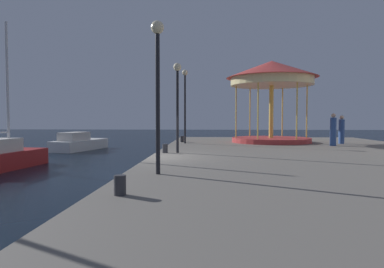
# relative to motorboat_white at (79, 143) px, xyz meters

# --- Properties ---
(ground_plane) EXTENTS (120.00, 120.00, 0.00)m
(ground_plane) POSITION_rel_motorboat_white_xyz_m (7.28, -11.09, -0.51)
(ground_plane) COLOR black
(quay_dock) EXTENTS (14.21, 29.52, 0.80)m
(quay_dock) POSITION_rel_motorboat_white_xyz_m (14.39, -11.09, -0.11)
(quay_dock) COLOR slate
(quay_dock) RESTS_ON ground
(motorboat_white) EXTENTS (2.89, 5.39, 1.35)m
(motorboat_white) POSITION_rel_motorboat_white_xyz_m (0.00, 0.00, 0.00)
(motorboat_white) COLOR white
(motorboat_white) RESTS_ON ground
(carousel) EXTENTS (5.86, 5.86, 5.27)m
(carousel) POSITION_rel_motorboat_white_xyz_m (13.72, -2.47, 4.21)
(carousel) COLOR #B23333
(carousel) RESTS_ON quay_dock
(lamp_post_near_edge) EXTENTS (0.36, 0.36, 4.17)m
(lamp_post_near_edge) POSITION_rel_motorboat_white_xyz_m (8.28, -15.52, 3.15)
(lamp_post_near_edge) COLOR black
(lamp_post_near_edge) RESTS_ON quay_dock
(lamp_post_mid_promenade) EXTENTS (0.36, 0.36, 4.00)m
(lamp_post_mid_promenade) POSITION_rel_motorboat_white_xyz_m (8.27, -9.61, 3.05)
(lamp_post_mid_promenade) COLOR black
(lamp_post_mid_promenade) RESTS_ON quay_dock
(lamp_post_far_end) EXTENTS (0.36, 0.36, 4.56)m
(lamp_post_far_end) POSITION_rel_motorboat_white_xyz_m (8.19, -3.71, 3.38)
(lamp_post_far_end) COLOR black
(lamp_post_far_end) RESTS_ON quay_dock
(bollard_center) EXTENTS (0.24, 0.24, 0.40)m
(bollard_center) POSITION_rel_motorboat_white_xyz_m (7.91, -18.12, 0.49)
(bollard_center) COLOR #2D2D33
(bollard_center) RESTS_ON quay_dock
(bollard_north) EXTENTS (0.24, 0.24, 0.40)m
(bollard_north) POSITION_rel_motorboat_white_xyz_m (7.92, -2.61, 0.49)
(bollard_north) COLOR #2D2D33
(bollard_north) RESTS_ON quay_dock
(bollard_south) EXTENTS (0.24, 0.24, 0.40)m
(bollard_south) POSITION_rel_motorboat_white_xyz_m (7.72, -9.71, 0.49)
(bollard_south) COLOR #2D2D33
(bollard_south) RESTS_ON quay_dock
(person_far_corner) EXTENTS (0.34, 0.34, 1.83)m
(person_far_corner) POSITION_rel_motorboat_white_xyz_m (16.70, -5.23, 1.15)
(person_far_corner) COLOR #2D4C8C
(person_far_corner) RESTS_ON quay_dock
(person_near_carousel) EXTENTS (0.34, 0.34, 1.73)m
(person_near_carousel) POSITION_rel_motorboat_white_xyz_m (17.80, -3.57, 1.10)
(person_near_carousel) COLOR #2D4C8C
(person_near_carousel) RESTS_ON quay_dock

